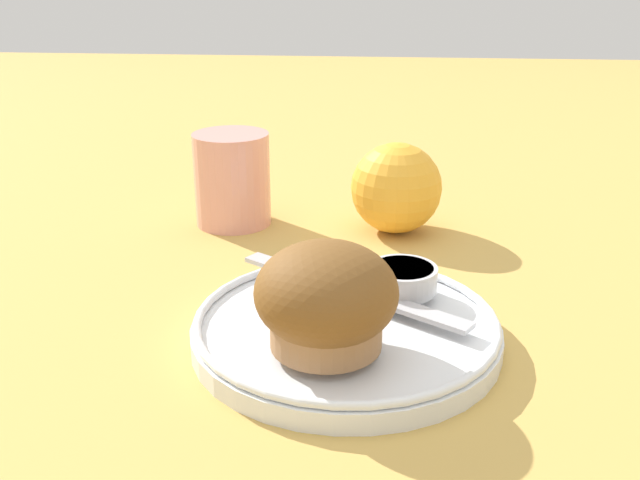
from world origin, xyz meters
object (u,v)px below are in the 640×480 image
orange_fruit (396,188)px  juice_glass (232,179)px  muffin (326,300)px  butter_knife (344,289)px

orange_fruit → juice_glass: size_ratio=0.95×
muffin → juice_glass: (-0.11, 0.26, -0.01)m
orange_fruit → butter_knife: bearing=-101.7°
muffin → butter_knife: bearing=85.2°
butter_knife → juice_glass: 0.22m
muffin → butter_knife: (0.01, 0.08, -0.03)m
butter_knife → orange_fruit: (0.04, 0.18, 0.02)m
butter_knife → muffin: bearing=-62.0°
orange_fruit → muffin: bearing=-99.6°
butter_knife → orange_fruit: bearing=111.1°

